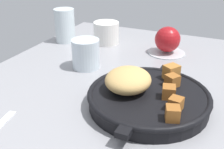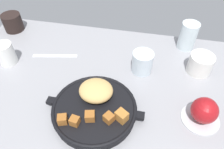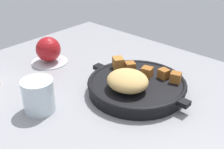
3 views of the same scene
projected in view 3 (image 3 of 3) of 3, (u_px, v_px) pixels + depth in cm
name	position (u px, v px, depth cm)	size (l,w,h in cm)	color
ground_plane	(125.00, 108.00, 71.59)	(106.61, 78.08, 2.40)	gray
cast_iron_skillet	(136.00, 85.00, 74.18)	(29.90, 25.54, 7.84)	black
saucer_plate	(50.00, 61.00, 91.48)	(11.39, 11.39, 0.60)	#B7BABF
red_apple	(48.00, 49.00, 89.52)	(7.71, 7.71, 7.71)	maroon
water_glass_short	(39.00, 95.00, 66.90)	(7.48, 7.48, 7.92)	silver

